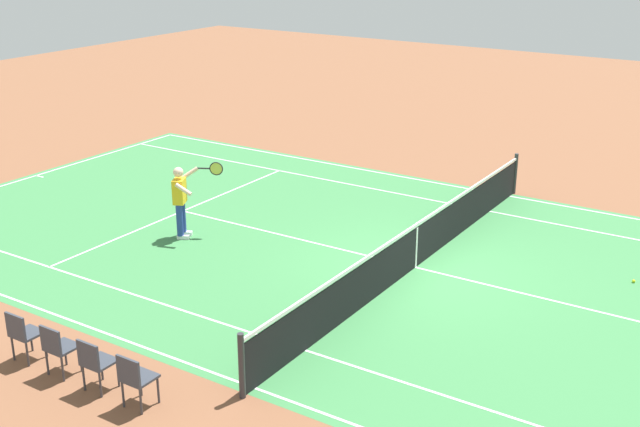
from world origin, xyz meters
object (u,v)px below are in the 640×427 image
object	(u,v)px
tennis_ball	(634,281)
spectator_chair_3	(23,332)
tennis_net	(416,245)
spectator_chair_0	(135,377)
tennis_player_near	(181,198)
spectator_chair_1	(95,361)
spectator_chair_2	(58,346)

from	to	relation	value
tennis_ball	spectator_chair_3	xyz separation A→B (m)	(7.64, 8.53, 0.49)
tennis_net	spectator_chair_0	bearing A→B (deg)	80.56
tennis_net	spectator_chair_0	distance (m)	6.95
spectator_chair_3	tennis_player_near	bearing A→B (deg)	-74.28
tennis_ball	spectator_chair_1	xyz separation A→B (m)	(5.97, 8.53, 0.49)
spectator_chair_0	spectator_chair_3	distance (m)	2.51
spectator_chair_1	spectator_chair_2	world-z (taller)	same
tennis_net	spectator_chair_3	xyz separation A→B (m)	(3.65, 6.85, 0.03)
tennis_net	tennis_ball	distance (m)	4.36
tennis_ball	spectator_chair_0	size ratio (longest dim) A/B	0.08
tennis_net	tennis_player_near	world-z (taller)	tennis_player_near
spectator_chair_1	tennis_ball	bearing A→B (deg)	-124.97
spectator_chair_1	tennis_player_near	bearing A→B (deg)	-59.81
spectator_chair_0	spectator_chair_3	bearing A→B (deg)	0.00
tennis_ball	tennis_player_near	bearing A→B (deg)	17.88
tennis_net	tennis_ball	world-z (taller)	tennis_net
tennis_player_near	spectator_chair_1	world-z (taller)	tennis_player_near
tennis_ball	spectator_chair_2	xyz separation A→B (m)	(6.80, 8.53, 0.49)
spectator_chair_1	spectator_chair_3	world-z (taller)	same
spectator_chair_2	spectator_chair_3	size ratio (longest dim) A/B	1.00
tennis_ball	spectator_chair_1	distance (m)	10.42
tennis_net	spectator_chair_0	xyz separation A→B (m)	(1.14, 6.85, 0.03)
spectator_chair_0	spectator_chair_2	size ratio (longest dim) A/B	1.00
tennis_net	spectator_chair_3	distance (m)	7.76
tennis_net	spectator_chair_1	xyz separation A→B (m)	(1.97, 6.85, 0.03)
spectator_chair_2	spectator_chair_1	bearing A→B (deg)	180.00
tennis_player_near	tennis_ball	bearing A→B (deg)	-162.12
tennis_player_near	spectator_chair_3	size ratio (longest dim) A/B	1.93
tennis_net	tennis_player_near	bearing A→B (deg)	13.94
tennis_player_near	spectator_chair_2	xyz separation A→B (m)	(-2.40, 5.56, -0.41)
tennis_net	spectator_chair_2	xyz separation A→B (m)	(2.81, 6.85, 0.03)
tennis_ball	spectator_chair_3	size ratio (longest dim) A/B	0.08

